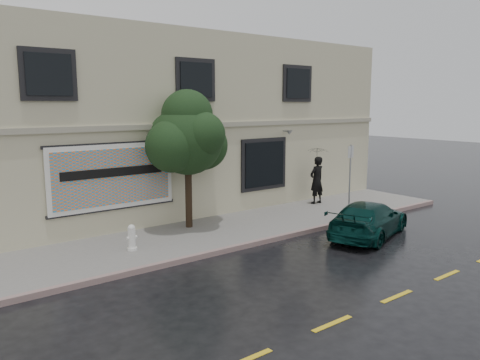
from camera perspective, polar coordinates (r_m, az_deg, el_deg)
ground at (r=13.71m, az=6.19°, el=-9.35°), size 90.00×90.00×0.00m
sidewalk at (r=16.08m, az=-1.88°, el=-6.21°), size 20.00×3.50×0.15m
curb at (r=14.75m, az=2.13°, el=-7.65°), size 20.00×0.18×0.16m
road_marking at (r=11.61m, az=18.56°, el=-13.29°), size 19.00×0.12×0.01m
building at (r=20.46m, az=-11.45°, el=6.67°), size 20.00×8.12×7.00m
billboard at (r=15.58m, az=-15.18°, el=0.41°), size 4.30×0.16×2.20m
car at (r=16.09m, az=15.44°, el=-4.63°), size 4.43×2.97×1.19m
pedestrian at (r=20.13m, az=9.33°, el=-0.01°), size 0.75×0.51×2.02m
umbrella at (r=19.96m, az=9.43°, el=3.86°), size 1.16×1.16×0.72m
street_tree at (r=15.87m, az=-6.40°, el=4.89°), size 2.40×2.40×4.23m
fire_hydrant at (r=14.05m, az=-13.06°, el=-6.85°), size 0.31×0.29×0.76m
sign_pole at (r=17.78m, az=13.25°, el=0.67°), size 0.34×0.06×2.74m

